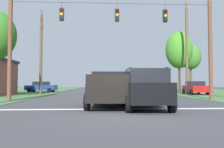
{
  "coord_description": "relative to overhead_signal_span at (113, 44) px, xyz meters",
  "views": [
    {
      "loc": [
        -1.15,
        -9.41,
        1.31
      ],
      "look_at": [
        -0.22,
        8.63,
        2.04
      ],
      "focal_mm": 36.26,
      "sensor_mm": 36.0,
      "label": 1
    }
  ],
  "objects": [
    {
      "name": "lane_dash_2",
      "position": [
        0.21,
        15.65,
        -4.27
      ],
      "size": [
        2.5,
        0.15,
        0.01
      ],
      "primitive_type": "cube",
      "rotation": [
        0.0,
        0.0,
        1.57
      ],
      "color": "white",
      "rests_on": "ground"
    },
    {
      "name": "tree_roadside_left",
      "position": [
        9.61,
        12.67,
        1.46
      ],
      "size": [
        3.52,
        3.52,
        8.24
      ],
      "color": "brown",
      "rests_on": "ground"
    },
    {
      "name": "suv_black",
      "position": [
        1.32,
        -5.45,
        -3.21
      ],
      "size": [
        2.29,
        4.84,
        2.05
      ],
      "color": "black",
      "rests_on": "ground"
    },
    {
      "name": "distant_car_oncoming",
      "position": [
        -9.47,
        16.15,
        -3.48
      ],
      "size": [
        4.37,
        2.17,
        1.52
      ],
      "color": "navy",
      "rests_on": "ground"
    },
    {
      "name": "lane_dash_3",
      "position": [
        0.21,
        23.62,
        -4.27
      ],
      "size": [
        2.5,
        0.15,
        0.01
      ],
      "primitive_type": "cube",
      "rotation": [
        0.0,
        0.0,
        1.57
      ],
      "color": "white",
      "rests_on": "ground"
    },
    {
      "name": "lane_dash_1",
      "position": [
        0.21,
        7.77,
        -4.27
      ],
      "size": [
        2.5,
        0.15,
        0.01
      ],
      "primitive_type": "cube",
      "rotation": [
        0.0,
        0.0,
        1.57
      ],
      "color": "white",
      "rests_on": "ground"
    },
    {
      "name": "ground_plane",
      "position": [
        0.21,
        -7.62,
        -4.27
      ],
      "size": [
        120.0,
        120.0,
        0.0
      ],
      "primitive_type": "plane",
      "color": "#3D3D42"
    },
    {
      "name": "tree_roadside_far_right",
      "position": [
        12.35,
        15.52,
        0.87
      ],
      "size": [
        3.02,
        3.02,
        7.05
      ],
      "color": "brown",
      "rests_on": "ground"
    },
    {
      "name": "pickup_truck",
      "position": [
        -0.48,
        -4.23,
        -3.3
      ],
      "size": [
        2.5,
        5.49,
        1.95
      ],
      "color": "black",
      "rests_on": "ground"
    },
    {
      "name": "lane_dash_0",
      "position": [
        0.21,
        0.38,
        -4.27
      ],
      "size": [
        2.5,
        0.15,
        0.01
      ],
      "primitive_type": "cube",
      "rotation": [
        0.0,
        0.0,
        1.57
      ],
      "color": "white",
      "rests_on": "ground"
    },
    {
      "name": "utility_pole_near_left",
      "position": [
        -7.95,
        9.88,
        0.69
      ],
      "size": [
        0.32,
        1.78,
        10.01
      ],
      "color": "brown",
      "rests_on": "ground"
    },
    {
      "name": "overhead_signal_span",
      "position": [
        0.0,
        0.0,
        0.0
      ],
      "size": [
        15.55,
        0.31,
        7.75
      ],
      "color": "brown",
      "rests_on": "ground"
    },
    {
      "name": "stop_bar_stripe",
      "position": [
        0.21,
        -5.62,
        -4.27
      ],
      "size": [
        13.0,
        0.45,
        0.01
      ],
      "primitive_type": "cube",
      "color": "white",
      "rests_on": "ground"
    },
    {
      "name": "distant_car_far_parked",
      "position": [
        9.99,
        8.57,
        -3.48
      ],
      "size": [
        2.32,
        4.44,
        1.52
      ],
      "color": "maroon",
      "rests_on": "ground"
    },
    {
      "name": "utility_pole_mid_right",
      "position": [
        9.28,
        9.06,
        1.03
      ],
      "size": [
        0.31,
        1.88,
        11.01
      ],
      "color": "brown",
      "rests_on": "ground"
    },
    {
      "name": "distant_car_crossing_white",
      "position": [
        -0.54,
        11.73,
        -3.48
      ],
      "size": [
        4.33,
        2.07,
        1.52
      ],
      "color": "silver",
      "rests_on": "ground"
    }
  ]
}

